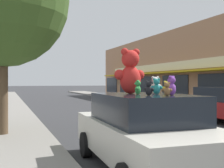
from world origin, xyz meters
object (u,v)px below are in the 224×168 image
teddy_bear_yellow (166,87)px  teddy_bear_teal (157,86)px  plush_art_car (144,131)px  teddy_bear_green (138,87)px  teddy_bear_white (155,85)px  teddy_bear_purple (172,86)px  teddy_bear_giant (130,72)px  teddy_bear_orange (131,88)px  teddy_bear_brown (167,89)px  teddy_bear_black (149,88)px  street_tree (1,0)px

teddy_bear_yellow → teddy_bear_teal: bearing=86.4°
plush_art_car → teddy_bear_green: (-0.15, 0.01, 0.90)m
teddy_bear_yellow → teddy_bear_green: (-0.83, -0.25, 0.01)m
teddy_bear_white → teddy_bear_purple: bearing=100.9°
teddy_bear_green → teddy_bear_yellow: bearing=143.1°
plush_art_car → teddy_bear_green: bearing=179.5°
teddy_bear_giant → teddy_bear_white: (0.62, -0.00, -0.29)m
teddy_bear_purple → teddy_bear_orange: bearing=-107.2°
plush_art_car → teddy_bear_green: 0.91m
teddy_bear_giant → teddy_bear_teal: (0.42, -0.42, -0.31)m
teddy_bear_brown → teddy_bear_black: bearing=-4.8°
teddy_bear_brown → street_tree: 6.51m
plush_art_car → teddy_bear_teal: 0.95m
teddy_bear_giant → teddy_bear_orange: 0.57m
teddy_bear_giant → street_tree: 5.39m
teddy_bear_giant → teddy_bear_orange: bearing=-121.3°
teddy_bear_orange → teddy_bear_green: teddy_bear_green is taller
teddy_bear_purple → teddy_bear_green: 0.72m
teddy_bear_teal → plush_art_car: bearing=26.2°
plush_art_car → teddy_bear_giant: 1.30m
teddy_bear_purple → teddy_bear_yellow: 0.91m
teddy_bear_orange → teddy_bear_yellow: size_ratio=0.86×
teddy_bear_brown → teddy_bear_white: teddy_bear_white is taller
street_tree → teddy_bear_black: bearing=-61.5°
teddy_bear_brown → teddy_bear_white: size_ratio=0.67×
teddy_bear_purple → teddy_bear_green: size_ratio=1.28×
teddy_bear_yellow → teddy_bear_purple: bearing=116.1°
teddy_bear_giant → teddy_bear_teal: bearing=131.3°
teddy_bear_white → teddy_bear_giant: bearing=21.0°
teddy_bear_white → teddy_bear_teal: (-0.20, -0.41, -0.02)m
teddy_bear_teal → teddy_bear_green: 0.42m
teddy_bear_green → street_tree: (-2.68, 4.39, 2.72)m
teddy_bear_black → teddy_bear_purple: teddy_bear_purple is taller
plush_art_car → teddy_bear_brown: bearing=-80.5°
teddy_bear_brown → teddy_bear_green: 0.77m
teddy_bear_orange → teddy_bear_green: bearing=121.2°
teddy_bear_yellow → plush_art_car: bearing=72.2°
teddy_bear_green → street_tree: street_tree is taller
plush_art_car → teddy_bear_black: 1.03m
teddy_bear_white → teddy_bear_black: (-0.63, -0.88, -0.05)m
plush_art_car → teddy_bear_brown: teddy_bear_brown is taller
teddy_bear_giant → teddy_bear_orange: (0.20, 0.39, -0.36)m
teddy_bear_brown → teddy_bear_green: bearing=-35.6°
teddy_bear_giant → teddy_bear_black: bearing=85.1°
teddy_bear_brown → teddy_bear_purple: (0.20, 0.16, 0.06)m
teddy_bear_black → teddy_bear_green: bearing=-36.1°
teddy_bear_teal → teddy_bear_green: (-0.42, 0.04, -0.02)m
teddy_bear_yellow → teddy_bear_orange: bearing=12.1°
teddy_bear_orange → teddy_bear_white: teddy_bear_white is taller
teddy_bear_green → street_tree: 5.82m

